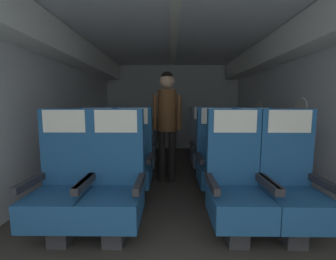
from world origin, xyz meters
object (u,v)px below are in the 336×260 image
at_px(seat_a_right_window, 236,187).
at_px(seat_c_left_window, 114,147).
at_px(seat_a_right_aisle, 291,187).
at_px(flight_attendant, 167,114).
at_px(seat_a_left_window, 62,186).
at_px(seat_c_left_aisle, 141,148).
at_px(seat_c_right_aisle, 235,148).
at_px(seat_b_left_window, 97,161).
at_px(seat_b_left_aisle, 132,161).
at_px(seat_c_right_window, 206,148).
at_px(seat_b_right_window, 217,161).
at_px(seat_a_left_aisle, 115,187).
at_px(seat_b_right_aisle, 254,162).

relative_size(seat_a_right_window, seat_c_left_window, 1.00).
xyz_separation_m(seat_a_right_aisle, flight_attendant, (-1.10, 1.46, 0.56)).
distance_m(seat_a_left_window, seat_c_left_window, 1.71).
height_order(seat_c_left_window, seat_c_left_aisle, same).
bearing_deg(seat_a_left_window, seat_c_right_aisle, 40.33).
xyz_separation_m(seat_b_left_window, flight_attendant, (0.88, 0.61, 0.56)).
relative_size(seat_a_right_window, seat_b_left_aisle, 1.00).
height_order(seat_a_left_window, seat_c_right_window, same).
height_order(seat_a_right_window, seat_b_left_aisle, same).
xyz_separation_m(seat_c_left_window, flight_attendant, (0.88, -0.24, 0.56)).
xyz_separation_m(seat_b_right_window, seat_c_left_aisle, (-1.06, 0.85, 0.00)).
height_order(seat_a_left_aisle, seat_a_right_window, same).
bearing_deg(seat_c_right_aisle, seat_c_right_window, 179.77).
bearing_deg(flight_attendant, seat_c_left_aisle, 174.87).
bearing_deg(seat_b_right_window, seat_c_right_aisle, 61.04).
height_order(seat_a_right_aisle, seat_b_right_aisle, same).
bearing_deg(seat_a_right_window, seat_b_right_window, 89.52).
relative_size(seat_b_right_aisle, flight_attendant, 0.69).
bearing_deg(seat_a_right_aisle, seat_b_right_aisle, 90.55).
distance_m(seat_a_left_window, seat_a_left_aisle, 0.46).
bearing_deg(seat_a_left_aisle, seat_a_left_window, 179.93).
height_order(seat_a_left_window, seat_a_right_window, same).
relative_size(seat_a_left_window, seat_b_right_aisle, 1.00).
relative_size(seat_a_left_aisle, seat_c_right_aisle, 1.00).
height_order(seat_b_right_aisle, seat_c_right_aisle, same).
bearing_deg(seat_a_right_aisle, seat_a_left_aisle, -179.70).
distance_m(seat_c_right_aisle, seat_c_right_window, 0.47).
bearing_deg(seat_a_left_window, seat_a_left_aisle, -0.07).
height_order(seat_a_left_window, seat_c_right_aisle, same).
distance_m(seat_b_right_window, seat_c_right_aisle, 0.97).
bearing_deg(seat_c_left_window, seat_c_right_window, -0.64).
bearing_deg(flight_attendant, seat_b_right_aisle, -7.66).
distance_m(seat_b_right_aisle, seat_b_right_window, 0.46).
xyz_separation_m(seat_a_left_aisle, seat_a_right_aisle, (1.53, 0.01, 0.00)).
xyz_separation_m(seat_a_left_aisle, seat_b_right_window, (1.06, 0.84, 0.00)).
bearing_deg(seat_c_left_aisle, seat_c_right_aisle, -0.07).
relative_size(seat_b_left_window, seat_c_left_aisle, 1.00).
bearing_deg(seat_c_left_aisle, seat_a_left_window, -105.37).
xyz_separation_m(seat_a_right_window, seat_b_right_aisle, (0.47, 0.83, 0.00)).
distance_m(seat_b_left_aisle, seat_b_right_window, 1.05).
relative_size(seat_a_left_window, seat_a_right_aisle, 1.00).
xyz_separation_m(seat_b_right_aisle, seat_b_right_window, (-0.46, 0.01, 0.00)).
relative_size(seat_a_right_aisle, seat_c_left_aisle, 1.00).
bearing_deg(seat_a_right_window, seat_c_left_aisle, 121.94).
distance_m(seat_c_left_window, seat_c_right_aisle, 1.98).
bearing_deg(seat_a_left_window, seat_c_left_window, 89.74).
xyz_separation_m(seat_a_left_window, seat_c_right_aisle, (1.99, 1.69, 0.00)).
bearing_deg(seat_c_left_aisle, seat_a_right_window, -58.06).
bearing_deg(seat_c_right_window, seat_c_left_window, 179.36).
bearing_deg(seat_a_right_window, seat_b_left_window, 150.53).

